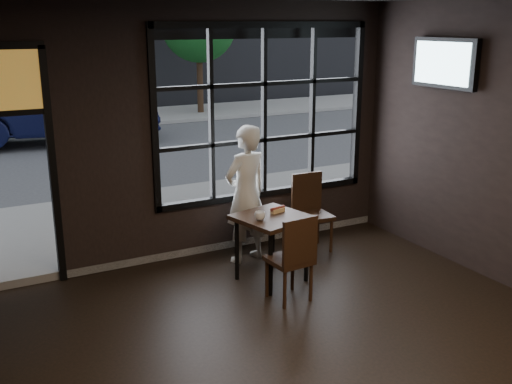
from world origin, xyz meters
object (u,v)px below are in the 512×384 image
cafe_table (272,248)px  chair_near (289,257)px  navy_car (57,108)px  man (246,194)px

cafe_table → chair_near: size_ratio=0.81×
cafe_table → chair_near: 0.53m
chair_near → navy_car: navy_car is taller
chair_near → man: man is taller
chair_near → navy_car: bearing=-90.9°
cafe_table → chair_near: bearing=-112.2°
chair_near → navy_car: 10.14m
navy_car → man: bearing=-165.5°
cafe_table → man: bearing=74.3°
man → navy_car: size_ratio=0.36×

